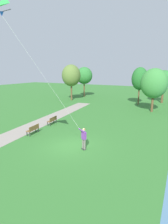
% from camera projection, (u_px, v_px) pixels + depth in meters
% --- Properties ---
extents(ground_plane, '(120.00, 120.00, 0.00)m').
position_uv_depth(ground_plane, '(73.00, 146.00, 14.83)').
color(ground_plane, '#33702D').
extents(walkway_path, '(5.88, 32.07, 0.02)m').
position_uv_depth(walkway_path, '(29.00, 127.00, 19.66)').
color(walkway_path, gray).
rests_on(walkway_path, ground).
extents(person_kite_flyer, '(0.51, 0.63, 1.83)m').
position_uv_depth(person_kite_flyer, '(84.00, 137.00, 14.01)').
color(person_kite_flyer, '#232328').
rests_on(person_kite_flyer, ground).
extents(flying_kite, '(2.99, 4.40, 7.91)m').
position_uv_depth(flying_kite, '(7.00, 9.00, 9.54)').
color(flying_kite, green).
extents(park_bench_near_walkway, '(0.60, 1.54, 0.88)m').
position_uv_depth(park_bench_near_walkway, '(33.00, 129.00, 17.58)').
color(park_bench_near_walkway, brown).
rests_on(park_bench_near_walkway, ground).
extents(park_bench_far_walkway, '(0.60, 1.54, 0.88)m').
position_uv_depth(park_bench_far_walkway, '(52.00, 120.00, 20.74)').
color(park_bench_far_walkway, brown).
rests_on(park_bench_far_walkway, ground).
extents(tree_treeline_left, '(2.81, 2.92, 6.61)m').
position_uv_depth(tree_treeline_left, '(140.00, 79.00, 31.85)').
color(tree_treeline_left, brown).
rests_on(tree_treeline_left, ground).
extents(tree_treeline_center, '(3.83, 3.08, 6.38)m').
position_uv_depth(tree_treeline_center, '(154.00, 83.00, 26.19)').
color(tree_treeline_center, brown).
rests_on(tree_treeline_center, ground).
extents(tree_lakeside_far, '(3.78, 3.73, 6.80)m').
position_uv_depth(tree_lakeside_far, '(84.00, 76.00, 41.70)').
color(tree_lakeside_far, brown).
rests_on(tree_lakeside_far, ground).
extents(tree_lakeside_near, '(3.80, 3.76, 7.21)m').
position_uv_depth(tree_lakeside_near, '(71.00, 76.00, 36.61)').
color(tree_lakeside_near, brown).
rests_on(tree_lakeside_near, ground).
extents(tree_behind_path, '(3.29, 3.72, 6.10)m').
position_uv_depth(tree_behind_path, '(164.00, 79.00, 33.45)').
color(tree_behind_path, brown).
rests_on(tree_behind_path, ground).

